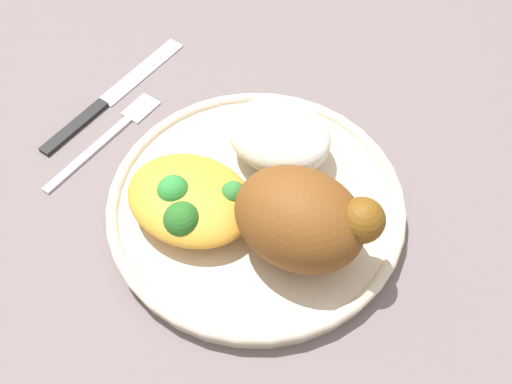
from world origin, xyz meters
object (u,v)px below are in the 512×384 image
(plate, at_px, (256,205))
(rice_pile, at_px, (279,136))
(fork, at_px, (109,135))
(roasted_chicken, at_px, (303,219))
(knife, at_px, (103,102))
(mac_cheese_with_broccoli, at_px, (189,200))

(plate, distance_m, rice_pile, 0.06)
(plate, relative_size, fork, 1.78)
(roasted_chicken, height_order, knife, roasted_chicken)
(fork, height_order, knife, knife)
(plate, distance_m, fork, 0.16)
(plate, relative_size, knife, 1.33)
(rice_pile, bearing_deg, roasted_chicken, -51.83)
(plate, xyz_separation_m, mac_cheese_with_broccoli, (-0.04, -0.04, 0.03))
(plate, relative_size, rice_pile, 2.78)
(roasted_chicken, xyz_separation_m, mac_cheese_with_broccoli, (-0.09, -0.02, -0.02))
(rice_pile, distance_m, mac_cheese_with_broccoli, 0.10)
(rice_pile, relative_size, mac_cheese_with_broccoli, 0.84)
(plate, height_order, rice_pile, rice_pile)
(plate, distance_m, mac_cheese_with_broccoli, 0.06)
(rice_pile, distance_m, fork, 0.17)
(roasted_chicken, distance_m, rice_pile, 0.10)
(roasted_chicken, height_order, mac_cheese_with_broccoli, roasted_chicken)
(plate, bearing_deg, fork, 177.64)
(plate, distance_m, knife, 0.20)
(mac_cheese_with_broccoli, bearing_deg, rice_pile, 69.57)
(plate, height_order, roasted_chicken, roasted_chicken)
(fork, distance_m, knife, 0.04)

